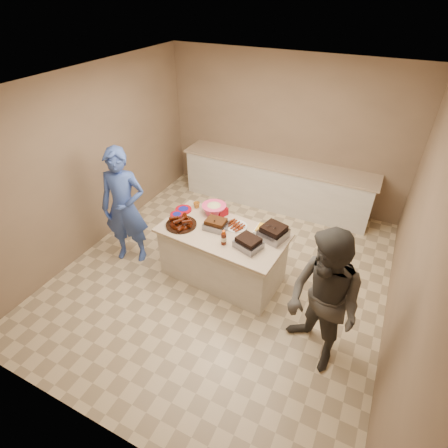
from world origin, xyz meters
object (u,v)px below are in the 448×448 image
at_px(island, 223,276).
at_px(coleslaw_bowl, 214,213).
at_px(mustard_bottle, 212,221).
at_px(guest_gray, 311,354).
at_px(plastic_cup, 197,208).
at_px(bbq_bottle_a, 224,243).
at_px(roasting_pan, 273,238).
at_px(rib_platter, 181,225).
at_px(bbq_bottle_b, 224,244).
at_px(guest_blue, 134,256).

xyz_separation_m(island, coleslaw_bowl, (-0.31, 0.35, 0.82)).
xyz_separation_m(mustard_bottle, guest_gray, (1.77, -0.89, -0.82)).
bearing_deg(plastic_cup, bbq_bottle_a, -38.15).
height_order(island, roasting_pan, roasting_pan).
bearing_deg(rib_platter, guest_gray, -16.33).
bearing_deg(bbq_bottle_a, coleslaw_bowl, 127.84).
bearing_deg(roasting_pan, plastic_cup, -173.79).
bearing_deg(plastic_cup, mustard_bottle, -29.79).
height_order(rib_platter, bbq_bottle_b, bbq_bottle_b).
bearing_deg(roasting_pan, island, -149.91).
relative_size(rib_platter, roasting_pan, 1.33).
relative_size(bbq_bottle_a, plastic_cup, 1.74).
bearing_deg(bbq_bottle_b, guest_gray, -19.89).
relative_size(bbq_bottle_a, bbq_bottle_b, 0.81).
relative_size(bbq_bottle_a, guest_blue, 0.09).
distance_m(coleslaw_bowl, guest_blue, 1.54).
bearing_deg(guest_blue, rib_platter, -12.93).
xyz_separation_m(rib_platter, coleslaw_bowl, (0.28, 0.46, 0.00)).
distance_m(island, bbq_bottle_a, 0.85).
xyz_separation_m(roasting_pan, plastic_cup, (-1.27, 0.20, 0.00)).
height_order(roasting_pan, bbq_bottle_a, bbq_bottle_a).
xyz_separation_m(roasting_pan, mustard_bottle, (-0.90, -0.02, 0.00)).
bearing_deg(island, bbq_bottle_a, -54.02).
relative_size(island, coleslaw_bowl, 4.86).
height_order(coleslaw_bowl, bbq_bottle_a, coleslaw_bowl).
distance_m(bbq_bottle_b, mustard_bottle, 0.54).
distance_m(island, plastic_cup, 1.09).
distance_m(plastic_cup, guest_gray, 2.55).
relative_size(roasting_pan, guest_blue, 0.18).
bearing_deg(rib_platter, guest_blue, -173.78).
distance_m(island, roasting_pan, 1.07).
bearing_deg(guest_gray, island, -167.09).
distance_m(island, bbq_bottle_b, 0.86).
bearing_deg(rib_platter, mustard_bottle, 38.56).
height_order(roasting_pan, mustard_bottle, roasting_pan).
relative_size(rib_platter, bbq_bottle_b, 2.08).
xyz_separation_m(plastic_cup, guest_blue, (-0.87, -0.58, -0.82)).
bearing_deg(mustard_bottle, guest_blue, -163.36).
relative_size(rib_platter, plastic_cup, 4.43).
distance_m(island, guest_gray, 1.69).
xyz_separation_m(coleslaw_bowl, guest_blue, (-1.18, -0.56, -0.82)).
bearing_deg(roasting_pan, coleslaw_bowl, -175.17).
relative_size(bbq_bottle_b, guest_blue, 0.11).
relative_size(roasting_pan, mustard_bottle, 2.85).
height_order(rib_platter, mustard_bottle, rib_platter).
bearing_deg(bbq_bottle_b, rib_platter, 170.98).
bearing_deg(coleslaw_bowl, island, -48.76).
bearing_deg(guest_gray, mustard_bottle, -168.31).
height_order(rib_platter, guest_gray, rib_platter).
xyz_separation_m(island, bbq_bottle_b, (0.13, -0.22, 0.82)).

